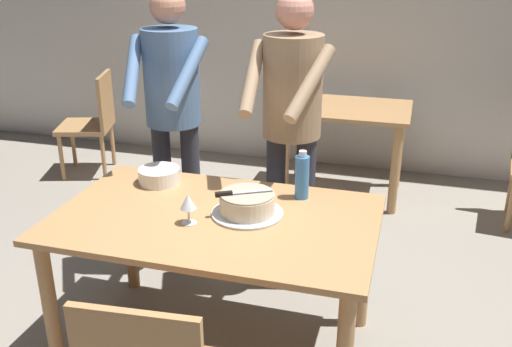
{
  "coord_description": "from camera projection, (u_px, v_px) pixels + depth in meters",
  "views": [
    {
      "loc": [
        0.85,
        -2.26,
        1.94
      ],
      "look_at": [
        0.14,
        0.21,
        0.9
      ],
      "focal_mm": 40.12,
      "sensor_mm": 36.0,
      "label": 1
    }
  ],
  "objects": [
    {
      "name": "wine_glass_near",
      "position": [
        188.0,
        203.0,
        2.58
      ],
      "size": [
        0.08,
        0.08,
        0.14
      ],
      "color": "silver",
      "rests_on": "main_dining_table"
    },
    {
      "name": "background_table",
      "position": [
        345.0,
        126.0,
        4.56
      ],
      "size": [
        1.0,
        0.7,
        0.74
      ],
      "color": "tan",
      "rests_on": "ground_plane"
    },
    {
      "name": "cake_knife",
      "position": [
        232.0,
        193.0,
        2.64
      ],
      "size": [
        0.25,
        0.15,
        0.02
      ],
      "color": "silver",
      "rests_on": "cake_on_platter"
    },
    {
      "name": "person_standing_beside",
      "position": [
        172.0,
        103.0,
        3.32
      ],
      "size": [
        0.47,
        0.56,
        1.72
      ],
      "color": "#2D2D38",
      "rests_on": "ground_plane"
    },
    {
      "name": "background_chair_0",
      "position": [
        93.0,
        120.0,
        5.02
      ],
      "size": [
        0.55,
        0.55,
        0.9
      ],
      "color": "tan",
      "rests_on": "ground_plane"
    },
    {
      "name": "back_wall",
      "position": [
        323.0,
        15.0,
        4.97
      ],
      "size": [
        10.0,
        0.12,
        2.7
      ],
      "primitive_type": "cube",
      "color": "silver",
      "rests_on": "ground_plane"
    },
    {
      "name": "main_dining_table",
      "position": [
        215.0,
        236.0,
        2.72
      ],
      "size": [
        1.51,
        0.93,
        0.75
      ],
      "color": "tan",
      "rests_on": "ground_plane"
    },
    {
      "name": "cake_on_platter",
      "position": [
        247.0,
        205.0,
        2.68
      ],
      "size": [
        0.34,
        0.34,
        0.11
      ],
      "color": "silver",
      "rests_on": "main_dining_table"
    },
    {
      "name": "person_cutting_cake",
      "position": [
        292.0,
        114.0,
        3.11
      ],
      "size": [
        0.46,
        0.57,
        1.72
      ],
      "color": "#2D2D38",
      "rests_on": "ground_plane"
    },
    {
      "name": "ground_plane",
      "position": [
        219.0,
        346.0,
        2.96
      ],
      "size": [
        14.0,
        14.0,
        0.0
      ],
      "primitive_type": "plane",
      "color": "gray"
    },
    {
      "name": "plate_stack",
      "position": [
        159.0,
        176.0,
        3.04
      ],
      "size": [
        0.22,
        0.22,
        0.08
      ],
      "color": "white",
      "rests_on": "main_dining_table"
    },
    {
      "name": "water_bottle",
      "position": [
        302.0,
        176.0,
        2.83
      ],
      "size": [
        0.07,
        0.07,
        0.25
      ],
      "color": "#387AC6",
      "rests_on": "main_dining_table"
    }
  ]
}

